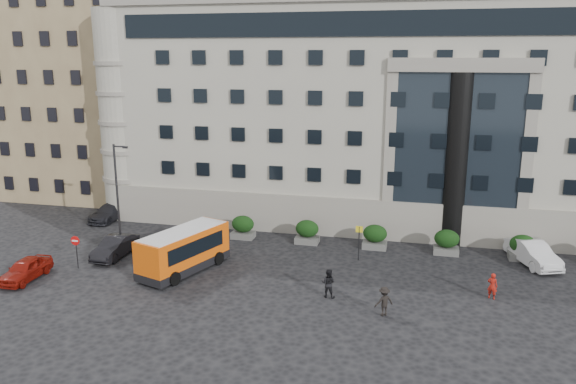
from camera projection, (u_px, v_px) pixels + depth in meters
name	position (u px, v px, depth m)	size (l,w,h in m)	color
ground	(265.00, 280.00, 36.41)	(120.00, 120.00, 0.00)	black
civic_building	(387.00, 110.00, 53.68)	(44.00, 24.00, 18.00)	#A19D8E
entrance_column	(456.00, 161.00, 41.87)	(1.80, 1.80, 13.00)	black
apartment_near	(94.00, 96.00, 58.32)	(14.00, 14.00, 20.00)	#87714E
apartment_far	(148.00, 79.00, 75.75)	(13.00, 13.00, 22.00)	brown
hedge_a	(243.00, 227.00, 44.46)	(1.80, 1.26, 1.84)	#545452
hedge_b	(307.00, 232.00, 43.29)	(1.80, 1.26, 1.84)	#545452
hedge_c	(375.00, 237.00, 42.11)	(1.80, 1.26, 1.84)	#545452
hedge_d	(447.00, 242.00, 40.94)	(1.80, 1.26, 1.84)	#545452
hedge_e	(522.00, 247.00, 39.77)	(1.80, 1.26, 1.84)	#545452
street_lamp	(118.00, 193.00, 40.89)	(1.16, 0.18, 8.00)	#262628
bus_stop_sign	(359.00, 237.00, 39.48)	(0.50, 0.08, 2.52)	#262628
no_entry_sign	(76.00, 245.00, 37.97)	(0.64, 0.16, 2.32)	#262628
minibus	(184.00, 249.00, 37.56)	(4.49, 7.22, 2.85)	#EB570B
red_truck	(148.00, 183.00, 57.39)	(3.12, 5.45, 2.77)	#96100A
parked_car_a	(25.00, 269.00, 36.31)	(1.65, 4.11, 1.40)	maroon
parked_car_b	(115.00, 247.00, 40.42)	(1.57, 4.49, 1.48)	black
parked_car_c	(110.00, 212.00, 49.52)	(1.98, 4.86, 1.41)	black
parked_car_d	(181.00, 208.00, 50.83)	(2.34, 5.08, 1.41)	black
white_taxi	(533.00, 253.00, 38.91)	(1.74, 4.99, 1.64)	silver
pedestrian_a	(492.00, 286.00, 33.46)	(0.59, 0.39, 1.61)	#AA1A11
pedestrian_b	(328.00, 283.00, 33.65)	(0.87, 0.68, 1.79)	black
pedestrian_c	(384.00, 301.00, 31.27)	(1.10, 0.63, 1.70)	black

